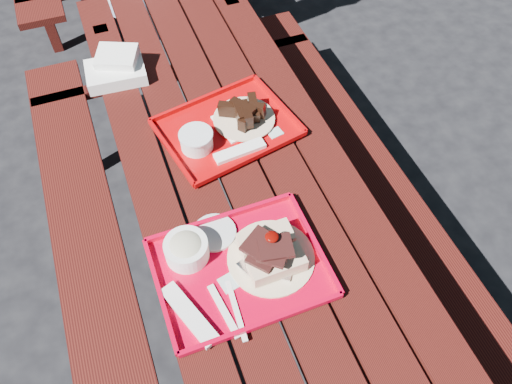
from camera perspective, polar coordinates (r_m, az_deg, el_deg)
ground at (r=2.32m, az=-1.33°, el=-9.31°), size 60.00×60.00×0.00m
picnic_table_near at (r=1.84m, az=-1.66°, el=-1.30°), size 1.41×2.40×0.75m
near_tray at (r=1.46m, az=-2.19°, el=-7.55°), size 0.49×0.42×0.15m
far_tray at (r=1.79m, az=-3.42°, el=7.29°), size 0.52×0.44×0.08m
white_cloth at (r=2.07m, az=-15.69°, el=13.46°), size 0.23×0.21×0.09m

